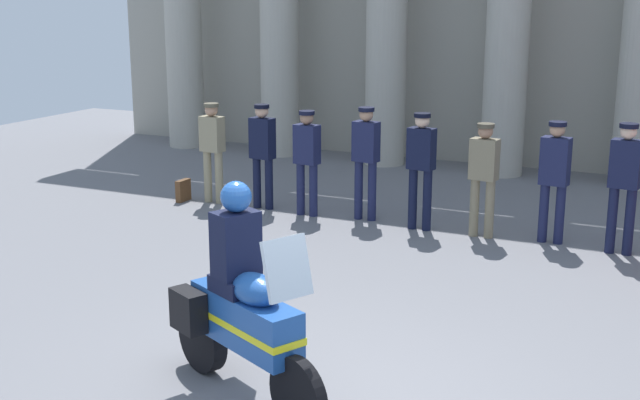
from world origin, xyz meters
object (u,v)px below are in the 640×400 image
officer_in_row_4 (421,161)px  officer_in_row_6 (554,172)px  officer_in_row_1 (262,148)px  briefcase_on_ground (183,190)px  officer_in_row_3 (366,154)px  motorcycle_with_rider (241,310)px  officer_in_row_0 (212,144)px  officer_in_row_2 (307,154)px  officer_in_row_7 (624,178)px  officer_in_row_5 (484,171)px

officer_in_row_4 → officer_in_row_6: (1.86, 0.14, -0.02)m
officer_in_row_1 → briefcase_on_ground: bearing=12.8°
officer_in_row_3 → motorcycle_with_rider: 5.93m
officer_in_row_1 → officer_in_row_4: bearing=-174.9°
officer_in_row_0 → officer_in_row_3: (2.67, 0.07, 0.05)m
officer_in_row_2 → briefcase_on_ground: size_ratio=4.56×
motorcycle_with_rider → officer_in_row_7: bearing=92.4°
officer_in_row_7 → motorcycle_with_rider: 6.17m
officer_in_row_6 → officer_in_row_7: bearing=178.9°
officer_in_row_6 → motorcycle_with_rider: size_ratio=0.88×
officer_in_row_2 → officer_in_row_4: (1.84, -0.02, 0.05)m
briefcase_on_ground → officer_in_row_2: bearing=1.3°
officer_in_row_0 → motorcycle_with_rider: size_ratio=0.86×
officer_in_row_5 → briefcase_on_ground: officer_in_row_5 is taller
officer_in_row_0 → officer_in_row_3: officer_in_row_3 is taller
officer_in_row_7 → officer_in_row_3: bearing=4.8°
officer_in_row_1 → officer_in_row_7: officer_in_row_7 is taller
motorcycle_with_rider → officer_in_row_1: bearing=143.6°
officer_in_row_1 → officer_in_row_0: bearing=7.7°
officer_in_row_1 → officer_in_row_6: 4.54m
officer_in_row_0 → officer_in_row_2: size_ratio=1.00×
officer_in_row_2 → officer_in_row_7: (4.62, -0.01, 0.07)m
officer_in_row_3 → officer_in_row_7: size_ratio=0.99×
officer_in_row_2 → officer_in_row_0: bearing=4.7°
officer_in_row_1 → motorcycle_with_rider: size_ratio=0.87×
officer_in_row_4 → briefcase_on_ground: 4.20m
officer_in_row_5 → motorcycle_with_rider: motorcycle_with_rider is taller
officer_in_row_7 → motorcycle_with_rider: motorcycle_with_rider is taller
officer_in_row_1 → officer_in_row_3: officer_in_row_3 is taller
officer_in_row_3 → officer_in_row_5: 1.85m
officer_in_row_3 → officer_in_row_6: size_ratio=1.02×
officer_in_row_1 → officer_in_row_3: size_ratio=0.97×
officer_in_row_2 → officer_in_row_6: bearing=-170.8°
officer_in_row_3 → officer_in_row_5: (1.85, -0.16, -0.06)m
officer_in_row_1 → briefcase_on_ground: size_ratio=4.67×
officer_in_row_4 → briefcase_on_ground: size_ratio=4.78×
officer_in_row_1 → motorcycle_with_rider: bearing=124.6°
officer_in_row_3 → officer_in_row_6: officer_in_row_3 is taller
officer_in_row_2 → briefcase_on_ground: officer_in_row_2 is taller
officer_in_row_3 → officer_in_row_7: officer_in_row_7 is taller
officer_in_row_0 → briefcase_on_ground: size_ratio=4.58×
officer_in_row_1 → officer_in_row_7: (5.45, -0.10, 0.05)m
officer_in_row_3 → officer_in_row_4: (0.93, -0.17, -0.01)m
officer_in_row_0 → briefcase_on_ground: bearing=21.7°
officer_in_row_4 → officer_in_row_5: bearing=-172.2°
officer_in_row_6 → officer_in_row_2: bearing=9.2°
officer_in_row_5 → officer_in_row_6: (0.95, 0.13, 0.04)m
officer_in_row_5 → officer_in_row_7: officer_in_row_7 is taller
officer_in_row_7 → briefcase_on_ground: 6.95m
officer_in_row_0 → officer_in_row_6: (5.46, 0.04, 0.02)m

